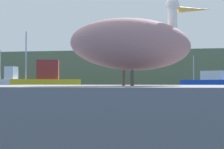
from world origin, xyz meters
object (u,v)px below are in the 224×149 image
Objects in this scene: pelican at (134,44)px; fishing_boat_blue at (210,82)px; mooring_buoy at (157,91)px; fishing_boat_white at (9,81)px; fishing_boat_yellow at (47,81)px.

fishing_boat_blue is (7.71, 42.25, -0.27)m from pelican.
pelican is 2.13× the size of mooring_buoy.
mooring_buoy is at bearing 61.11° from pelican.
fishing_boat_white is 0.86× the size of fishing_boat_yellow.
pelican is at bearing 98.40° from fishing_boat_yellow.
fishing_boat_yellow is (10.81, -13.67, -0.11)m from fishing_boat_white.
fishing_boat_white is at bearing 36.69° from fishing_boat_blue.
pelican is 25.86m from fishing_boat_yellow.
mooring_buoy is at bearing 141.59° from fishing_boat_white.
mooring_buoy is (0.18, 14.56, -0.85)m from pelican.
mooring_buoy is (20.89, -23.00, -0.73)m from fishing_boat_white.
mooring_buoy is (-7.53, -27.70, -0.58)m from fishing_boat_blue.
fishing_boat_white reaches higher than mooring_buoy.
pelican is 0.17× the size of fishing_boat_blue.
fishing_boat_white is (-20.71, 37.56, -0.11)m from pelican.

